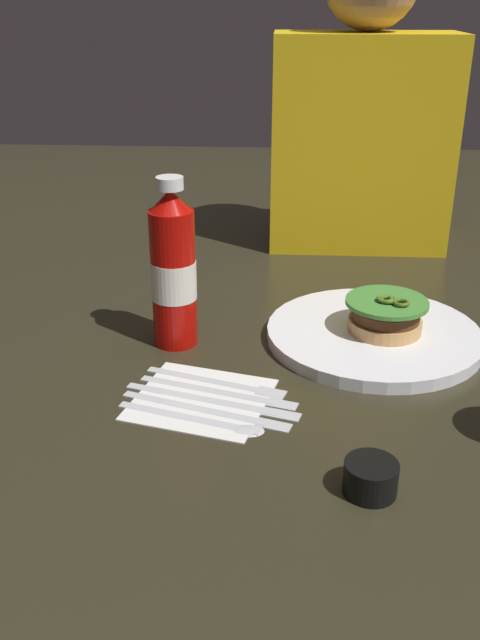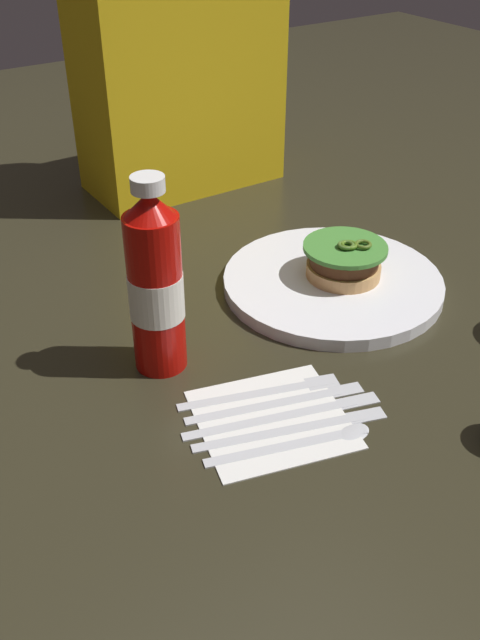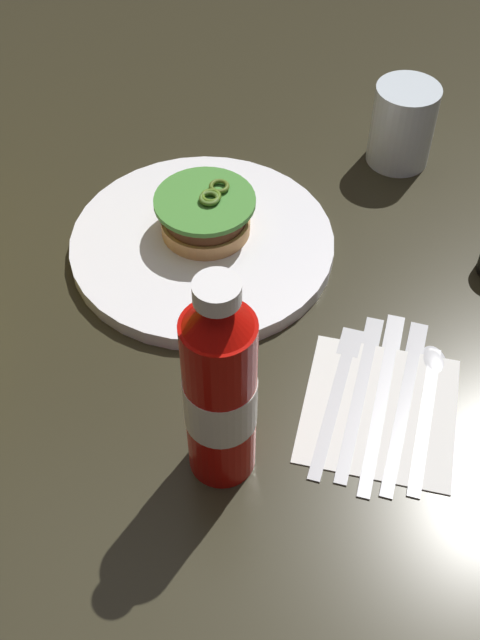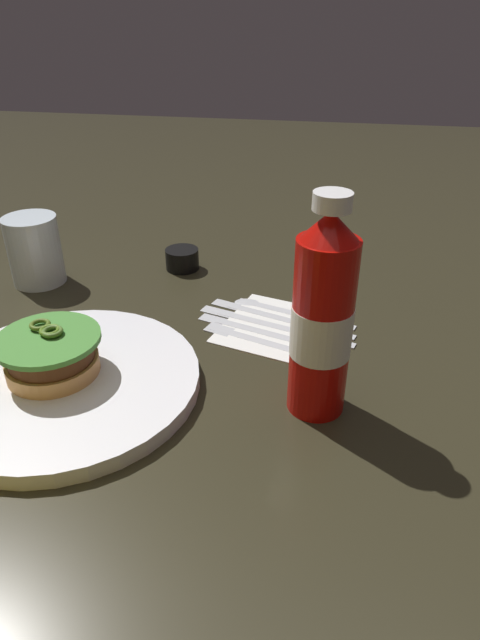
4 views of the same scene
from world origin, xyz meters
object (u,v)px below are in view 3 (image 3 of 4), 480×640
object	(u,v)px
water_glass	(403,125)
steak_knife	(362,382)
burger_sandwich	(205,214)
fork_utensil	(339,383)
spoon_utensil	(429,392)
butter_knife	(384,385)
table_knife	(407,390)
napkin	(380,409)
ketchup_bottle	(220,392)
dinner_plate	(202,244)

from	to	relation	value
water_glass	steak_knife	distance (m)	0.37
burger_sandwich	fork_utensil	xyz separation A→B (m)	(-0.21, -0.13, -0.04)
spoon_utensil	butter_knife	distance (m)	0.04
table_knife	spoon_utensil	bearing A→B (deg)	-99.70
napkin	butter_knife	xyz separation A→B (m)	(0.03, -0.01, 0.00)
spoon_utensil	fork_utensil	bearing A→B (deg)	81.90
water_glass	fork_utensil	bearing A→B (deg)	162.90
table_knife	ketchup_bottle	bearing A→B (deg)	111.64
butter_knife	steak_knife	size ratio (longest dim) A/B	1.09
dinner_plate	water_glass	size ratio (longest dim) A/B	2.88
spoon_utensil	butter_knife	world-z (taller)	same
burger_sandwich	fork_utensil	bearing A→B (deg)	-147.66
steak_knife	table_knife	bearing A→B (deg)	-103.62
dinner_plate	ketchup_bottle	xyz separation A→B (m)	(-0.27, -0.02, 0.10)
dinner_plate	burger_sandwich	distance (m)	0.04
napkin	dinner_plate	bearing A→B (deg)	37.70
steak_knife	ketchup_bottle	bearing A→B (deg)	120.77
water_glass	fork_utensil	world-z (taller)	water_glass
butter_knife	steak_knife	distance (m)	0.02
spoon_utensil	table_knife	bearing A→B (deg)	80.30
dinner_plate	table_knife	distance (m)	0.29
burger_sandwich	spoon_utensil	world-z (taller)	burger_sandwich
water_glass	spoon_utensil	xyz separation A→B (m)	(-0.37, 0.02, -0.05)
table_knife	butter_knife	bearing A→B (deg)	73.71
burger_sandwich	ketchup_bottle	xyz separation A→B (m)	(-0.29, -0.02, 0.06)
dinner_plate	fork_utensil	world-z (taller)	dinner_plate
ketchup_bottle	fork_utensil	world-z (taller)	ketchup_bottle
water_glass	table_knife	bearing A→B (deg)	173.05
ketchup_bottle	napkin	xyz separation A→B (m)	(0.05, -0.15, -0.10)
fork_utensil	napkin	bearing A→B (deg)	-128.25
dinner_plate	burger_sandwich	world-z (taller)	burger_sandwich
dinner_plate	spoon_utensil	world-z (taller)	dinner_plate
napkin	steak_knife	bearing A→B (deg)	24.28
water_glass	dinner_plate	bearing A→B (deg)	123.43
steak_knife	burger_sandwich	bearing A→B (deg)	36.78
water_glass	burger_sandwich	bearing A→B (deg)	121.63
fork_utensil	table_knife	bearing A→B (deg)	-97.58
ketchup_bottle	water_glass	world-z (taller)	ketchup_bottle
napkin	steak_knife	xyz separation A→B (m)	(0.03, 0.01, 0.00)
spoon_utensil	table_knife	world-z (taller)	same
ketchup_bottle	spoon_utensil	bearing A→B (deg)	-71.36
dinner_plate	fork_utensil	distance (m)	0.24
burger_sandwich	table_knife	bearing A→B (deg)	-137.74
ketchup_bottle	napkin	size ratio (longest dim) A/B	1.51
table_knife	butter_knife	distance (m)	0.02
burger_sandwich	spoon_utensil	size ratio (longest dim) A/B	0.65
ketchup_bottle	spoon_utensil	xyz separation A→B (m)	(0.07, -0.20, -0.10)
ketchup_bottle	dinner_plate	bearing A→B (deg)	4.53
dinner_plate	napkin	size ratio (longest dim) A/B	1.94
dinner_plate	spoon_utensil	bearing A→B (deg)	-132.92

